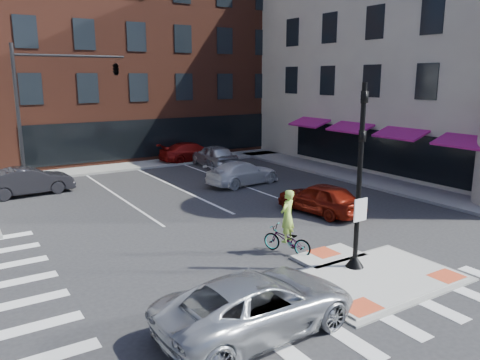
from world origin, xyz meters
TOP-DOWN VIEW (x-y plane):
  - ground at (0.00, 0.00)m, footprint 120.00×120.00m
  - refuge_island at (0.00, -0.26)m, footprint 5.40×4.65m
  - sidewalk_e at (10.80, 10.00)m, footprint 3.00×24.00m
  - sidewalk_n at (3.00, 22.00)m, footprint 26.00×3.00m
  - building_n at (3.00, 31.99)m, footprint 24.40×18.40m
  - building_e at (21.54, 11.50)m, footprint 21.90×23.90m
  - building_far_left at (-4.00, 52.00)m, footprint 10.00×12.00m
  - building_far_right at (9.00, 54.00)m, footprint 12.00×12.00m
  - signal_pole at (0.00, 0.40)m, footprint 0.60×0.60m
  - mast_arm_signal at (-3.47, 18.00)m, footprint 6.10×2.24m
  - silver_suv at (-4.86, -1.00)m, footprint 5.38×2.63m
  - red_sedan at (3.50, 6.00)m, footprint 2.40×4.52m
  - white_pickup at (3.70, 13.00)m, footprint 4.92×2.54m
  - bg_car_dark at (-7.45, 17.10)m, footprint 4.68×1.94m
  - bg_car_silver at (5.00, 18.84)m, footprint 2.10×4.74m
  - bg_car_red at (4.60, 21.50)m, footprint 5.00×2.08m
  - cyclist at (-0.97, 2.80)m, footprint 1.37×2.01m

SIDE VIEW (x-z plane):
  - ground at x=0.00m, z-range 0.00..0.00m
  - refuge_island at x=0.00m, z-range -0.01..0.11m
  - sidewalk_e at x=10.80m, z-range 0.00..0.15m
  - sidewalk_n at x=3.00m, z-range 0.00..0.15m
  - white_pickup at x=3.70m, z-range 0.00..1.36m
  - bg_car_red at x=4.60m, z-range 0.00..1.45m
  - red_sedan at x=3.50m, z-range 0.00..1.46m
  - silver_suv at x=-4.86m, z-range 0.00..1.47m
  - bg_car_dark at x=-7.45m, z-range 0.00..1.51m
  - bg_car_silver at x=5.00m, z-range 0.00..1.59m
  - cyclist at x=-0.97m, z-range -0.39..1.98m
  - signal_pole at x=0.00m, z-range -0.63..5.35m
  - building_far_left at x=-4.00m, z-range 0.00..10.00m
  - building_far_right at x=9.00m, z-range 0.00..12.00m
  - mast_arm_signal at x=-3.47m, z-range 2.21..10.21m
  - building_n at x=3.00m, z-range 0.05..15.55m
  - building_e at x=21.54m, z-range -0.81..16.89m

